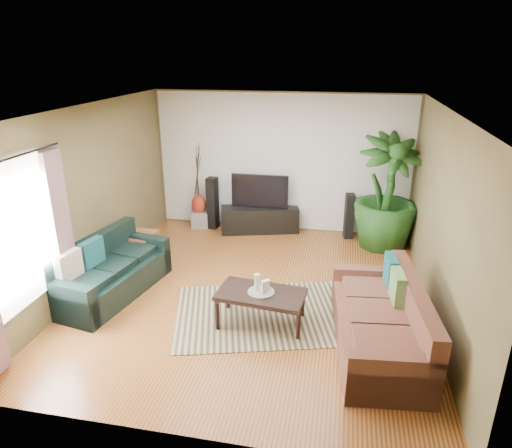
% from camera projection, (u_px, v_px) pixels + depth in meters
% --- Properties ---
extents(floor, '(5.50, 5.50, 0.00)m').
position_uv_depth(floor, '(253.00, 294.00, 6.82)').
color(floor, '#9C6528').
rests_on(floor, ground).
extents(ceiling, '(5.50, 5.50, 0.00)m').
position_uv_depth(ceiling, '(253.00, 110.00, 5.85)').
color(ceiling, white).
rests_on(ceiling, ground).
extents(wall_back, '(5.00, 0.00, 5.00)m').
position_uv_depth(wall_back, '(281.00, 163.00, 8.85)').
color(wall_back, brown).
rests_on(wall_back, ground).
extents(wall_front, '(5.00, 0.00, 5.00)m').
position_uv_depth(wall_front, '(188.00, 315.00, 3.82)').
color(wall_front, brown).
rests_on(wall_front, ground).
extents(wall_left, '(0.00, 5.50, 5.50)m').
position_uv_depth(wall_left, '(89.00, 198.00, 6.79)').
color(wall_left, brown).
rests_on(wall_left, ground).
extents(wall_right, '(0.00, 5.50, 5.50)m').
position_uv_depth(wall_right, '(443.00, 221.00, 5.88)').
color(wall_right, brown).
rests_on(wall_right, ground).
extents(backwall_panel, '(4.90, 0.00, 4.90)m').
position_uv_depth(backwall_panel, '(281.00, 163.00, 8.84)').
color(backwall_panel, white).
rests_on(backwall_panel, ground).
extents(window_pane, '(0.00, 1.80, 1.80)m').
position_uv_depth(window_pane, '(17.00, 236.00, 5.30)').
color(window_pane, white).
rests_on(window_pane, ground).
extents(curtain_far, '(0.08, 0.35, 2.20)m').
position_uv_depth(curtain_far, '(62.00, 232.00, 6.07)').
color(curtain_far, gray).
rests_on(curtain_far, ground).
extents(curtain_rod, '(0.03, 1.90, 0.03)m').
position_uv_depth(curtain_rod, '(6.00, 160.00, 4.97)').
color(curtain_rod, black).
rests_on(curtain_rod, ground).
extents(sofa_left, '(1.17, 2.04, 0.85)m').
position_uv_depth(sofa_left, '(111.00, 268.00, 6.70)').
color(sofa_left, black).
rests_on(sofa_left, floor).
extents(sofa_right, '(1.16, 2.20, 0.85)m').
position_uv_depth(sofa_right, '(379.00, 317.00, 5.47)').
color(sofa_right, brown).
rests_on(sofa_right, floor).
extents(area_rug, '(2.73, 2.25, 0.01)m').
position_uv_depth(area_rug, '(262.00, 314.00, 6.30)').
color(area_rug, tan).
rests_on(area_rug, floor).
extents(coffee_table, '(1.19, 0.74, 0.46)m').
position_uv_depth(coffee_table, '(261.00, 308.00, 6.03)').
color(coffee_table, black).
rests_on(coffee_table, floor).
extents(candle_tray, '(0.35, 0.35, 0.02)m').
position_uv_depth(candle_tray, '(261.00, 292.00, 5.94)').
color(candle_tray, gray).
rests_on(candle_tray, coffee_table).
extents(candle_tall, '(0.07, 0.07, 0.23)m').
position_uv_depth(candle_tall, '(257.00, 282.00, 5.94)').
color(candle_tall, '#EBE3C7').
rests_on(candle_tall, candle_tray).
extents(candle_mid, '(0.07, 0.07, 0.17)m').
position_uv_depth(candle_mid, '(264.00, 287.00, 5.86)').
color(candle_mid, beige).
rests_on(candle_mid, candle_tray).
extents(candle_short, '(0.07, 0.07, 0.14)m').
position_uv_depth(candle_short, '(267.00, 285.00, 5.96)').
color(candle_short, beige).
rests_on(candle_short, candle_tray).
extents(tv_stand, '(1.59, 0.84, 0.51)m').
position_uv_depth(tv_stand, '(260.00, 219.00, 9.09)').
color(tv_stand, black).
rests_on(tv_stand, floor).
extents(television, '(1.12, 0.06, 0.66)m').
position_uv_depth(television, '(260.00, 191.00, 8.88)').
color(television, black).
rests_on(television, tv_stand).
extents(speaker_left, '(0.22, 0.24, 1.06)m').
position_uv_depth(speaker_left, '(213.00, 203.00, 9.16)').
color(speaker_left, black).
rests_on(speaker_left, floor).
extents(speaker_right, '(0.20, 0.21, 0.89)m').
position_uv_depth(speaker_right, '(349.00, 216.00, 8.70)').
color(speaker_right, black).
rests_on(speaker_right, floor).
extents(potted_plant, '(1.53, 1.53, 2.07)m').
position_uv_depth(potted_plant, '(387.00, 193.00, 8.12)').
color(potted_plant, '#1D4918').
rests_on(potted_plant, floor).
extents(plant_pot, '(0.38, 0.38, 0.30)m').
position_uv_depth(plant_pot, '(382.00, 238.00, 8.44)').
color(plant_pot, black).
rests_on(plant_pot, floor).
extents(pedestal, '(0.41, 0.41, 0.33)m').
position_uv_depth(pedestal, '(200.00, 219.00, 9.35)').
color(pedestal, gray).
rests_on(pedestal, floor).
extents(vase, '(0.30, 0.30, 0.42)m').
position_uv_depth(vase, '(199.00, 205.00, 9.23)').
color(vase, maroon).
rests_on(vase, pedestal).
extents(side_table, '(0.55, 0.55, 0.55)m').
position_uv_depth(side_table, '(140.00, 249.00, 7.69)').
color(side_table, brown).
rests_on(side_table, floor).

